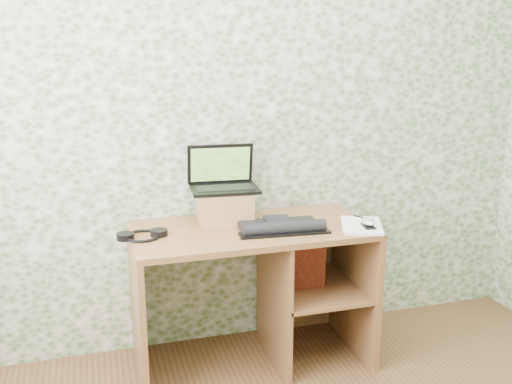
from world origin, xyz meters
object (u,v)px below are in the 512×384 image
object	(u,v)px
laptop	(223,179)
keyboard	(281,226)
riser	(225,206)
notepad	(361,225)
desk	(264,273)

from	to	relation	value
laptop	keyboard	distance (m)	0.40
riser	notepad	xyz separation A→B (m)	(0.64, -0.29, -0.08)
riser	keyboard	distance (m)	0.33
riser	laptop	bearing A→B (deg)	90.00
desk	notepad	size ratio (longest dim) A/B	4.26
keyboard	notepad	size ratio (longest dim) A/B	1.61
riser	keyboard	world-z (taller)	riser
laptop	notepad	size ratio (longest dim) A/B	1.28
desk	keyboard	xyz separation A→B (m)	(0.05, -0.12, 0.29)
riser	notepad	bearing A→B (deg)	-24.36
notepad	laptop	bearing A→B (deg)	175.45
notepad	keyboard	bearing A→B (deg)	-165.68
keyboard	riser	bearing A→B (deg)	139.11
laptop	notepad	world-z (taller)	laptop
riser	keyboard	xyz separation A→B (m)	(0.23, -0.23, -0.06)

